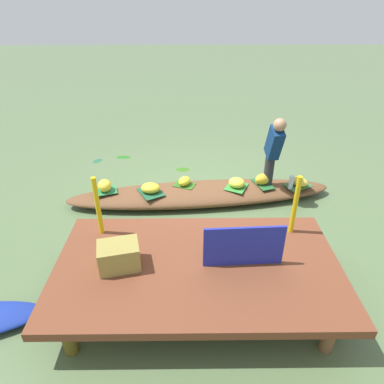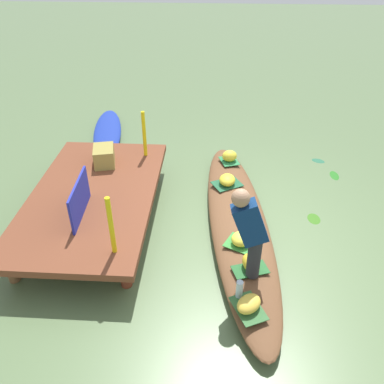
{
  "view_description": "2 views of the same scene",
  "coord_description": "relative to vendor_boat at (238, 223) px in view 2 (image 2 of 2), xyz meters",
  "views": [
    {
      "loc": [
        0.2,
        5.04,
        3.13
      ],
      "look_at": [
        0.16,
        0.62,
        0.53
      ],
      "focal_mm": 31.97,
      "sensor_mm": 36.0,
      "label": 1
    },
    {
      "loc": [
        -4.6,
        0.4,
        3.77
      ],
      "look_at": [
        0.06,
        0.68,
        0.61
      ],
      "focal_mm": 37.25,
      "sensor_mm": 36.0,
      "label": 2
    }
  ],
  "objects": [
    {
      "name": "canal_water",
      "position": [
        0.0,
        0.0,
        -0.13
      ],
      "size": [
        40.0,
        40.0,
        0.0
      ],
      "primitive_type": "plane",
      "color": "#546C43",
      "rests_on": "ground"
    },
    {
      "name": "dock_platform",
      "position": [
        0.11,
        2.15,
        0.3
      ],
      "size": [
        3.2,
        1.8,
        0.49
      ],
      "color": "brown",
      "rests_on": "ground"
    },
    {
      "name": "vendor_boat",
      "position": [
        0.0,
        0.0,
        0.0
      ],
      "size": [
        4.58,
        1.27,
        0.26
      ],
      "primitive_type": "ellipsoid",
      "rotation": [
        0.0,
        0.0,
        0.1
      ],
      "color": "brown",
      "rests_on": "ground"
    },
    {
      "name": "moored_boat",
      "position": [
        2.97,
        2.66,
        -0.05
      ],
      "size": [
        2.44,
        1.01,
        0.16
      ],
      "primitive_type": "ellipsoid",
      "rotation": [
        0.0,
        0.0,
        0.19
      ],
      "color": "navy",
      "rests_on": "ground"
    },
    {
      "name": "leaf_mat_0",
      "position": [
        -1.07,
        -0.1,
        0.13
      ],
      "size": [
        0.36,
        0.48,
        0.01
      ],
      "primitive_type": "cube",
      "rotation": [
        0.0,
        0.0,
        1.9
      ],
      "color": "#225B2A",
      "rests_on": "vendor_boat"
    },
    {
      "name": "banana_bunch_0",
      "position": [
        -1.07,
        -0.1,
        0.23
      ],
      "size": [
        0.35,
        0.28,
        0.19
      ],
      "primitive_type": "ellipsoid",
      "rotation": [
        0.0,
        0.0,
        0.38
      ],
      "color": "gold",
      "rests_on": "vendor_boat"
    },
    {
      "name": "leaf_mat_1",
      "position": [
        0.83,
        0.16,
        0.13
      ],
      "size": [
        0.51,
        0.55,
        0.01
      ],
      "primitive_type": "cube",
      "rotation": [
        0.0,
        0.0,
        2.08
      ],
      "color": "#1D5534",
      "rests_on": "vendor_boat"
    },
    {
      "name": "banana_bunch_1",
      "position": [
        0.83,
        0.16,
        0.21
      ],
      "size": [
        0.34,
        0.28,
        0.16
      ],
      "primitive_type": "ellipsoid",
      "rotation": [
        0.0,
        0.0,
        6.2
      ],
      "color": "gold",
      "rests_on": "vendor_boat"
    },
    {
      "name": "leaf_mat_2",
      "position": [
        -1.67,
        -0.04,
        0.13
      ],
      "size": [
        0.51,
        0.44,
        0.01
      ],
      "primitive_type": "cube",
      "rotation": [
        0.0,
        0.0,
        0.43
      ],
      "color": "#326232",
      "rests_on": "vendor_boat"
    },
    {
      "name": "banana_bunch_2",
      "position": [
        -1.67,
        -0.04,
        0.21
      ],
      "size": [
        0.38,
        0.37,
        0.15
      ],
      "primitive_type": "ellipsoid",
      "rotation": [
        0.0,
        0.0,
        5.56
      ],
      "color": "gold",
      "rests_on": "vendor_boat"
    },
    {
      "name": "leaf_mat_3",
      "position": [
        0.28,
        -0.07,
        0.13
      ],
      "size": [
        0.41,
        0.35,
        0.01
      ],
      "primitive_type": "cube",
      "rotation": [
        0.0,
        0.0,
        2.77
      ],
      "color": "#2F641D",
      "rests_on": "vendor_boat"
    },
    {
      "name": "banana_bunch_3",
      "position": [
        0.28,
        -0.07,
        0.21
      ],
      "size": [
        0.28,
        0.31,
        0.15
      ],
      "primitive_type": "ellipsoid",
      "rotation": [
        0.0,
        0.0,
        1.03
      ],
      "color": "yellow",
      "rests_on": "vendor_boat"
    },
    {
      "name": "leaf_mat_4",
      "position": [
        -0.6,
        -0.0,
        0.13
      ],
      "size": [
        0.46,
        0.49,
        0.01
      ],
      "primitive_type": "cube",
      "rotation": [
        0.0,
        0.0,
        1.11
      ],
      "color": "#348535",
      "rests_on": "vendor_boat"
    },
    {
      "name": "banana_bunch_4",
      "position": [
        -0.6,
        -0.0,
        0.21
      ],
      "size": [
        0.36,
        0.35,
        0.16
      ],
      "primitive_type": "ellipsoid",
      "rotation": [
        0.0,
        0.0,
        2.64
      ],
      "color": "yellow",
      "rests_on": "vendor_boat"
    },
    {
      "name": "leaf_mat_5",
      "position": [
        1.59,
        0.11,
        0.13
      ],
      "size": [
        0.44,
        0.39,
        0.01
      ],
      "primitive_type": "cube",
      "rotation": [
        0.0,
        0.0,
        0.33
      ],
      "color": "#287943",
      "rests_on": "vendor_boat"
    },
    {
      "name": "banana_bunch_5",
      "position": [
        1.59,
        0.11,
        0.23
      ],
      "size": [
        0.28,
        0.31,
        0.2
      ],
      "primitive_type": "ellipsoid",
      "rotation": [
        0.0,
        0.0,
        4.98
      ],
      "color": "yellow",
      "rests_on": "vendor_boat"
    },
    {
      "name": "vendor_person",
      "position": [
        -1.16,
        -0.03,
        0.83
      ],
      "size": [
        0.22,
        0.46,
        1.23
      ],
      "color": "#28282D",
      "rests_on": "vendor_boat"
    },
    {
      "name": "water_bottle",
      "position": [
        -1.51,
        0.06,
        0.25
      ],
      "size": [
        0.08,
        0.08,
        0.24
      ],
      "primitive_type": "cylinder",
      "color": "silver",
      "rests_on": "vendor_boat"
    },
    {
      "name": "market_banner",
      "position": [
        -0.39,
        2.15,
        0.61
      ],
      "size": [
        0.89,
        0.08,
        0.5
      ],
      "primitive_type": "cube",
      "rotation": [
        0.0,
        0.0,
        0.05
      ],
      "color": "#1F2A9F",
      "rests_on": "dock_platform"
    },
    {
      "name": "railing_post_west",
      "position": [
        -1.09,
        1.55,
        0.75
      ],
      "size": [
        0.06,
        0.06,
        0.79
      ],
      "primitive_type": "cylinder",
      "color": "yellow",
      "rests_on": "dock_platform"
    },
    {
      "name": "railing_post_east",
      "position": [
        1.31,
        1.55,
        0.75
      ],
      "size": [
        0.06,
        0.06,
        0.79
      ],
      "primitive_type": "cylinder",
      "color": "yellow",
      "rests_on": "dock_platform"
    },
    {
      "name": "produce_crate",
      "position": [
        0.97,
        2.17,
        0.51
      ],
      "size": [
        0.5,
        0.41,
        0.29
      ],
      "primitive_type": "cube",
      "rotation": [
        0.0,
        0.0,
        0.22
      ],
      "color": "olive",
      "rests_on": "dock_platform"
    },
    {
      "name": "drifting_plant_0",
      "position": [
        1.63,
        -1.79,
        -0.12
      ],
      "size": [
        0.32,
        0.16,
        0.01
      ],
      "primitive_type": "ellipsoid",
      "rotation": [
        0.0,
        0.0,
        3.11
      ],
      "color": "#23691D",
      "rests_on": "ground"
    },
    {
      "name": "drifting_plant_1",
      "position": [
        2.15,
        -1.61,
        -0.12
      ],
      "size": [
        0.25,
        0.29,
        0.01
      ],
      "primitive_type": "ellipsoid",
      "rotation": [
        0.0,
        0.0,
        1.11
      ],
      "color": "#245D40",
      "rests_on": "ground"
    },
    {
      "name": "drifting_plant_2",
      "position": [
        0.33,
        -1.18,
        -0.12
      ],
      "size": [
        0.28,
        0.19,
        0.01
      ],
      "primitive_type": "ellipsoid",
      "rotation": [
        0.0,
        0.0,
        0.0
      ],
      "color": "#33691A",
      "rests_on": "ground"
    }
  ]
}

